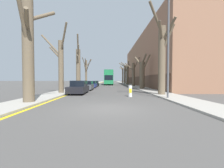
% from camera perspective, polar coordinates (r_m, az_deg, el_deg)
% --- Properties ---
extents(ground_plane, '(300.00, 300.00, 0.00)m').
position_cam_1_polar(ground_plane, '(8.55, -1.63, -9.38)').
color(ground_plane, '#4C4947').
extents(sidewalk_left, '(2.49, 120.00, 0.12)m').
position_cam_1_polar(sidewalk_left, '(58.72, -6.48, 0.22)').
color(sidewalk_left, '#A39E93').
rests_on(sidewalk_left, ground).
extents(sidewalk_right, '(2.49, 120.00, 0.12)m').
position_cam_1_polar(sidewalk_right, '(58.69, 4.93, 0.23)').
color(sidewalk_right, '#A39E93').
rests_on(sidewalk_right, ground).
extents(building_facade_right, '(10.08, 44.55, 11.78)m').
position_cam_1_polar(building_facade_right, '(40.98, 16.44, 7.63)').
color(building_facade_right, '#93664C').
rests_on(building_facade_right, ground).
extents(kerb_line_stripe, '(0.24, 120.00, 0.01)m').
position_cam_1_polar(kerb_line_stripe, '(58.59, -5.09, 0.17)').
color(kerb_line_stripe, yellow).
rests_on(kerb_line_stripe, ground).
extents(street_tree_left_0, '(1.73, 3.22, 7.04)m').
position_cam_1_polar(street_tree_left_0, '(11.89, -29.26, 11.76)').
color(street_tree_left_0, brown).
rests_on(street_tree_left_0, ground).
extents(street_tree_left_1, '(3.84, 2.51, 7.69)m').
position_cam_1_polar(street_tree_left_1, '(18.42, -19.07, 7.30)').
color(street_tree_left_1, brown).
rests_on(street_tree_left_1, ground).
extents(street_tree_left_2, '(0.83, 1.93, 9.08)m').
position_cam_1_polar(street_tree_left_2, '(26.47, -12.73, 6.32)').
color(street_tree_left_2, brown).
rests_on(street_tree_left_2, ground).
extents(street_tree_left_3, '(2.06, 2.24, 6.46)m').
position_cam_1_polar(street_tree_left_3, '(34.22, -9.82, 4.65)').
color(street_tree_left_3, brown).
rests_on(street_tree_left_3, ground).
extents(street_tree_right_0, '(2.81, 2.16, 8.86)m').
position_cam_1_polar(street_tree_right_0, '(16.23, 18.52, 10.02)').
color(street_tree_right_0, brown).
rests_on(street_tree_right_0, ground).
extents(street_tree_right_1, '(2.53, 2.68, 5.81)m').
position_cam_1_polar(street_tree_right_1, '(25.66, 11.40, 4.11)').
color(street_tree_right_1, brown).
rests_on(street_tree_right_1, ground).
extents(street_tree_right_2, '(3.45, 1.91, 6.85)m').
position_cam_1_polar(street_tree_right_2, '(35.51, 8.17, 4.02)').
color(street_tree_right_2, brown).
rests_on(street_tree_right_2, ground).
extents(street_tree_right_3, '(2.93, 2.55, 7.28)m').
position_cam_1_polar(street_tree_right_3, '(45.91, 5.75, 4.03)').
color(street_tree_right_3, brown).
rests_on(street_tree_right_3, ground).
extents(street_tree_right_4, '(2.76, 3.28, 7.89)m').
position_cam_1_polar(street_tree_right_4, '(55.74, 5.06, 4.04)').
color(street_tree_right_4, brown).
rests_on(street_tree_right_4, ground).
extents(street_tree_right_5, '(1.68, 4.60, 7.66)m').
position_cam_1_polar(street_tree_right_5, '(66.19, 4.05, 3.70)').
color(street_tree_right_5, brown).
rests_on(street_tree_right_5, ground).
extents(double_decker_bus, '(2.61, 11.07, 4.35)m').
position_cam_1_polar(double_decker_bus, '(46.18, -1.20, 2.80)').
color(double_decker_bus, '#1E7F47').
rests_on(double_decker_bus, ground).
extents(parked_car_0, '(1.80, 4.56, 1.51)m').
position_cam_1_polar(parked_car_0, '(17.76, -12.53, -1.32)').
color(parked_car_0, black).
rests_on(parked_car_0, ground).
extents(parked_car_1, '(1.85, 4.39, 1.40)m').
position_cam_1_polar(parked_car_1, '(23.57, -9.57, -0.64)').
color(parked_car_1, '#4C5156').
rests_on(parked_car_1, ground).
extents(parked_car_2, '(1.72, 4.41, 1.35)m').
position_cam_1_polar(parked_car_2, '(29.51, -7.76, -0.19)').
color(parked_car_2, navy).
rests_on(parked_car_2, ground).
extents(parked_car_3, '(1.71, 4.55, 1.31)m').
position_cam_1_polar(parked_car_3, '(35.62, -6.53, 0.13)').
color(parked_car_3, black).
rests_on(parked_car_3, ground).
extents(lamp_post, '(1.40, 0.20, 9.02)m').
position_cam_1_polar(lamp_post, '(13.73, 20.32, 15.69)').
color(lamp_post, '#4C4F54').
rests_on(lamp_post, ground).
extents(traffic_bollard, '(0.34, 0.35, 1.08)m').
position_cam_1_polar(traffic_bollard, '(14.28, 6.94, -2.72)').
color(traffic_bollard, white).
rests_on(traffic_bollard, ground).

